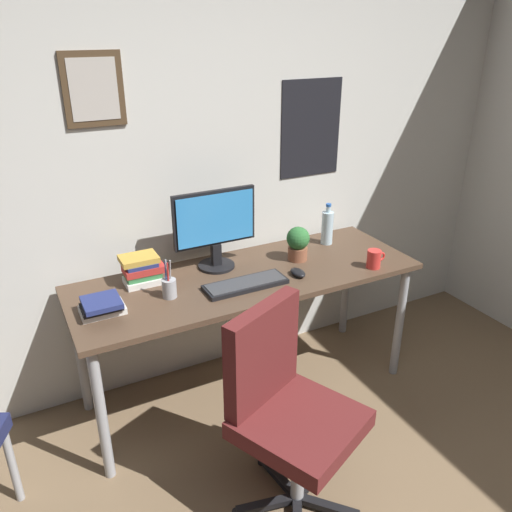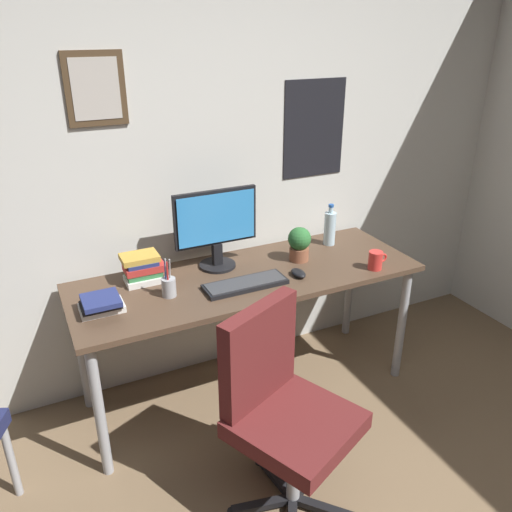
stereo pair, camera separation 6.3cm
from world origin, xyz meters
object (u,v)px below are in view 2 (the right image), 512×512
(office_chair, at_px, (281,404))
(monitor, at_px, (216,226))
(keyboard, at_px, (245,284))
(potted_plant, at_px, (299,243))
(water_bottle, at_px, (330,228))
(pen_cup, at_px, (169,286))
(book_stack_left, at_px, (142,268))
(computer_mouse, at_px, (298,273))
(book_stack_right, at_px, (101,305))
(coffee_mug_near, at_px, (376,260))

(office_chair, distance_m, monitor, 1.03)
(keyboard, distance_m, potted_plant, 0.45)
(water_bottle, xyz_separation_m, potted_plant, (-0.28, -0.12, -0.00))
(pen_cup, bearing_deg, keyboard, -10.40)
(monitor, bearing_deg, book_stack_left, 179.70)
(computer_mouse, relative_size, book_stack_right, 0.55)
(monitor, height_order, book_stack_left, monitor)
(monitor, relative_size, computer_mouse, 4.18)
(keyboard, xyz_separation_m, computer_mouse, (0.30, -0.02, 0.01))
(pen_cup, xyz_separation_m, book_stack_left, (-0.07, 0.21, 0.02))
(water_bottle, height_order, pen_cup, water_bottle)
(keyboard, distance_m, pen_cup, 0.39)
(monitor, distance_m, book_stack_right, 0.73)
(monitor, height_order, book_stack_right, monitor)
(keyboard, bearing_deg, computer_mouse, -3.46)
(office_chair, height_order, keyboard, office_chair)
(office_chair, height_order, computer_mouse, office_chair)
(keyboard, bearing_deg, book_stack_left, 147.89)
(computer_mouse, distance_m, book_stack_right, 1.01)
(coffee_mug_near, bearing_deg, book_stack_left, 161.02)
(potted_plant, distance_m, book_stack_left, 0.87)
(potted_plant, bearing_deg, book_stack_left, 171.74)
(keyboard, xyz_separation_m, potted_plant, (0.41, 0.16, 0.09))
(office_chair, xyz_separation_m, coffee_mug_near, (0.85, 0.51, 0.28))
(coffee_mug_near, distance_m, book_stack_right, 1.44)
(monitor, relative_size, coffee_mug_near, 4.01)
(computer_mouse, height_order, book_stack_left, book_stack_left)
(monitor, bearing_deg, keyboard, -81.81)
(water_bottle, relative_size, book_stack_right, 1.26)
(keyboard, relative_size, book_stack_right, 2.15)
(monitor, bearing_deg, potted_plant, -15.36)
(water_bottle, bearing_deg, book_stack_left, 179.74)
(water_bottle, distance_m, potted_plant, 0.30)
(water_bottle, bearing_deg, book_stack_right, -170.94)
(coffee_mug_near, height_order, book_stack_left, book_stack_left)
(computer_mouse, height_order, pen_cup, pen_cup)
(pen_cup, height_order, book_stack_left, pen_cup)
(computer_mouse, distance_m, pen_cup, 0.69)
(office_chair, distance_m, keyboard, 0.69)
(water_bottle, bearing_deg, monitor, 179.77)
(monitor, distance_m, potted_plant, 0.48)
(book_stack_left, bearing_deg, water_bottle, -0.26)
(monitor, xyz_separation_m, coffee_mug_near, (0.76, -0.40, -0.19))
(coffee_mug_near, relative_size, pen_cup, 0.57)
(monitor, height_order, computer_mouse, monitor)
(monitor, bearing_deg, coffee_mug_near, -27.79)
(coffee_mug_near, height_order, book_stack_right, coffee_mug_near)
(book_stack_right, bearing_deg, book_stack_left, 41.90)
(keyboard, height_order, potted_plant, potted_plant)
(water_bottle, bearing_deg, keyboard, -157.81)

